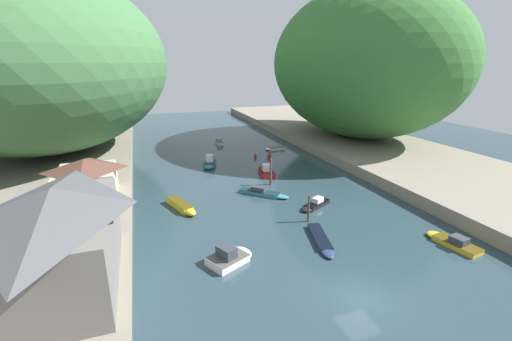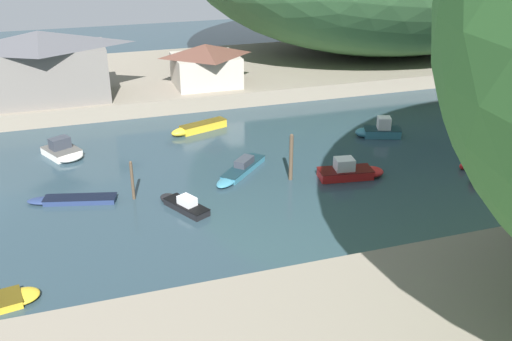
% 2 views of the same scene
% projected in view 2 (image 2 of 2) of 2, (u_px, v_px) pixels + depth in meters
% --- Properties ---
extents(water_surface, '(130.00, 130.00, 0.00)m').
position_uv_depth(water_surface, '(362.00, 156.00, 46.20)').
color(water_surface, '#283D47').
rests_on(water_surface, ground).
extents(left_bank, '(22.00, 120.00, 1.52)m').
position_uv_depth(left_bank, '(261.00, 70.00, 68.30)').
color(left_bank, gray).
rests_on(left_bank, ground).
extents(waterfront_building, '(6.88, 12.55, 6.59)m').
position_uv_depth(waterfront_building, '(43.00, 65.00, 53.63)').
color(waterfront_building, slate).
rests_on(waterfront_building, left_bank).
extents(boathouse_shed, '(6.16, 7.04, 4.26)m').
position_uv_depth(boathouse_shed, '(206.00, 64.00, 58.83)').
color(boathouse_shed, '#B2A899').
rests_on(boathouse_shed, left_bank).
extents(boat_near_quay, '(2.85, 5.55, 0.72)m').
position_uv_depth(boat_near_quay, '(197.00, 128.00, 51.22)').
color(boat_near_quay, gold).
rests_on(boat_near_quay, water_surface).
extents(boat_small_dinghy, '(2.30, 5.14, 1.56)m').
position_uv_depth(boat_small_dinghy, '(352.00, 171.00, 42.40)').
color(boat_small_dinghy, red).
rests_on(boat_small_dinghy, water_surface).
extents(boat_far_right_bank, '(4.40, 3.06, 1.01)m').
position_uv_depth(boat_far_right_bank, '(182.00, 204.00, 38.06)').
color(boat_far_right_bank, black).
rests_on(boat_far_right_bank, water_surface).
extents(boat_moored_right, '(2.75, 4.20, 1.78)m').
position_uv_depth(boat_moored_right, '(378.00, 131.00, 50.09)').
color(boat_moored_right, teal).
rests_on(boat_moored_right, water_surface).
extents(boat_mid_channel, '(2.59, 6.10, 0.39)m').
position_uv_depth(boat_mid_channel, '(70.00, 200.00, 38.87)').
color(boat_mid_channel, navy).
rests_on(boat_mid_channel, water_surface).
extents(boat_red_skiff, '(4.27, 3.58, 1.51)m').
position_uv_depth(boat_red_skiff, '(63.00, 151.00, 45.95)').
color(boat_red_skiff, silver).
rests_on(boat_red_skiff, water_surface).
extents(boat_yellow_tender, '(5.32, 5.27, 0.99)m').
position_uv_depth(boat_yellow_tender, '(240.00, 170.00, 43.00)').
color(boat_yellow_tender, teal).
rests_on(boat_yellow_tender, water_surface).
extents(mooring_post_second, '(0.21, 0.21, 2.85)m').
position_uv_depth(mooring_post_second, '(132.00, 180.00, 38.80)').
color(mooring_post_second, '#4C3D2D').
rests_on(mooring_post_second, water_surface).
extents(mooring_post_farthest, '(0.29, 0.29, 3.61)m').
position_uv_depth(mooring_post_farthest, '(291.00, 157.00, 41.48)').
color(mooring_post_farthest, '#4C3D2D').
rests_on(mooring_post_farthest, water_surface).
extents(channel_buoy_near, '(0.54, 0.54, 0.81)m').
position_uv_depth(channel_buoy_near, '(463.00, 166.00, 43.72)').
color(channel_buoy_near, red).
rests_on(channel_buoy_near, water_surface).
extents(channel_buoy_far, '(0.72, 0.72, 1.09)m').
position_uv_depth(channel_buoy_far, '(475.00, 177.00, 41.56)').
color(channel_buoy_far, red).
rests_on(channel_buoy_far, water_surface).
extents(person_on_quay, '(0.26, 0.40, 1.69)m').
position_uv_depth(person_on_quay, '(49.00, 98.00, 52.34)').
color(person_on_quay, '#282D3D').
rests_on(person_on_quay, left_bank).
extents(person_by_boathouse, '(0.28, 0.41, 1.69)m').
position_uv_depth(person_by_boathouse, '(108.00, 93.00, 53.55)').
color(person_by_boathouse, '#282D3D').
rests_on(person_by_boathouse, left_bank).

